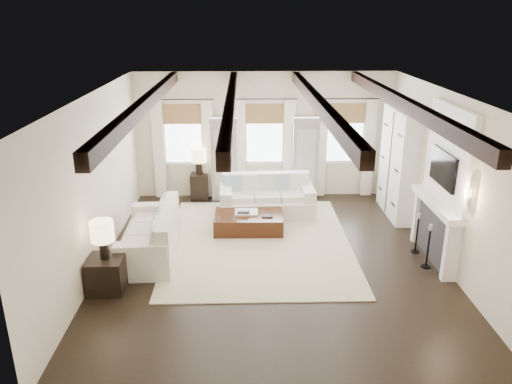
{
  "coord_description": "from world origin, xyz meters",
  "views": [
    {
      "loc": [
        -0.54,
        -8.64,
        4.53
      ],
      "look_at": [
        -0.29,
        0.76,
        1.15
      ],
      "focal_mm": 35.0,
      "sensor_mm": 36.0,
      "label": 1
    }
  ],
  "objects_px": {
    "sofa_back": "(267,199)",
    "side_table_back": "(200,186)",
    "sofa_left": "(153,237)",
    "ottoman": "(249,222)",
    "side_table_front": "(107,274)"
  },
  "relations": [
    {
      "from": "sofa_back",
      "to": "ottoman",
      "type": "xyz_separation_m",
      "value": [
        -0.44,
        -0.96,
        -0.19
      ]
    },
    {
      "from": "sofa_back",
      "to": "side_table_front",
      "type": "xyz_separation_m",
      "value": [
        -2.91,
        -3.4,
        -0.08
      ]
    },
    {
      "from": "sofa_left",
      "to": "side_table_back",
      "type": "height_order",
      "value": "sofa_left"
    },
    {
      "from": "sofa_back",
      "to": "ottoman",
      "type": "height_order",
      "value": "sofa_back"
    },
    {
      "from": "side_table_front",
      "to": "side_table_back",
      "type": "relative_size",
      "value": 0.92
    },
    {
      "from": "sofa_back",
      "to": "side_table_front",
      "type": "distance_m",
      "value": 4.48
    },
    {
      "from": "sofa_left",
      "to": "ottoman",
      "type": "height_order",
      "value": "sofa_left"
    },
    {
      "from": "sofa_back",
      "to": "side_table_back",
      "type": "relative_size",
      "value": 3.38
    },
    {
      "from": "sofa_left",
      "to": "side_table_back",
      "type": "distance_m",
      "value": 3.25
    },
    {
      "from": "ottoman",
      "to": "side_table_front",
      "type": "xyz_separation_m",
      "value": [
        -2.47,
        -2.44,
        0.11
      ]
    },
    {
      "from": "ottoman",
      "to": "side_table_back",
      "type": "bearing_deg",
      "value": 122.05
    },
    {
      "from": "sofa_back",
      "to": "ottoman",
      "type": "relative_size",
      "value": 1.5
    },
    {
      "from": "side_table_front",
      "to": "sofa_left",
      "type": "bearing_deg",
      "value": 66.43
    },
    {
      "from": "ottoman",
      "to": "sofa_back",
      "type": "bearing_deg",
      "value": 66.61
    },
    {
      "from": "sofa_back",
      "to": "side_table_back",
      "type": "bearing_deg",
      "value": 146.79
    }
  ]
}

